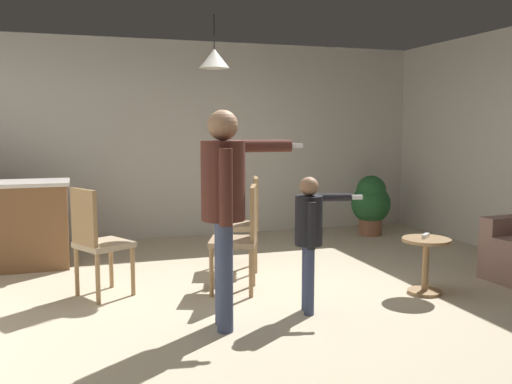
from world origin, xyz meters
TOP-DOWN VIEW (x-y plane):
  - ground at (0.00, 0.00)m, footprint 7.68×7.68m
  - wall_back at (0.00, 3.20)m, footprint 6.40×0.10m
  - kitchen_counter at (-2.45, 1.99)m, footprint 1.26×0.66m
  - side_table_by_couch at (1.30, -0.20)m, footprint 0.44×0.44m
  - person_adult at (-0.69, -0.48)m, footprint 0.85×0.48m
  - person_child at (0.06, -0.36)m, footprint 0.61×0.32m
  - dining_chair_by_counter at (-1.59, 0.61)m, footprint 0.57×0.57m
  - dining_chair_near_wall at (-0.31, 0.39)m, footprint 0.54×0.54m
  - dining_chair_centre_back at (-0.03, 1.16)m, footprint 0.52×0.52m
  - potted_plant_corner at (2.21, 2.43)m, footprint 0.55×0.55m
  - spare_remote_on_table at (1.31, -0.17)m, footprint 0.12×0.11m
  - ceiling_light_pendant at (-0.32, 1.31)m, footprint 0.32×0.32m

SIDE VIEW (x-z plane):
  - ground at x=0.00m, z-range 0.00..0.00m
  - side_table_by_couch at x=1.30m, z-range 0.07..0.59m
  - potted_plant_corner at x=2.21m, z-range 0.04..0.89m
  - kitchen_counter at x=-2.45m, z-range 0.00..0.95m
  - spare_remote_on_table at x=1.31m, z-range 0.52..0.56m
  - dining_chair_by_counter at x=-1.59m, z-range 0.05..1.05m
  - dining_chair_near_wall at x=-0.31m, z-range 0.05..1.05m
  - dining_chair_centre_back at x=-0.03m, z-range 0.05..1.05m
  - person_child at x=0.06m, z-range 0.14..1.28m
  - person_adult at x=-0.69m, z-range 0.20..1.87m
  - wall_back at x=0.00m, z-range 0.00..2.70m
  - ceiling_light_pendant at x=-0.32m, z-range 1.98..2.53m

